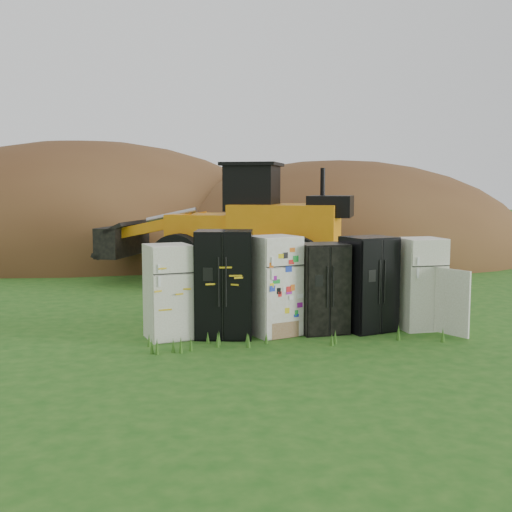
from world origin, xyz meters
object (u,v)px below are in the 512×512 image
at_px(fridge_dark_mid, 323,288).
at_px(fridge_black_right, 368,284).
at_px(fridge_black_side, 224,284).
at_px(fridge_open_door, 420,284).
at_px(fridge_leftmost, 168,292).
at_px(fridge_sticker, 274,286).
at_px(wheel_loader, 223,224).

distance_m(fridge_dark_mid, fridge_black_right, 0.92).
height_order(fridge_black_side, fridge_black_right, fridge_black_side).
bearing_deg(fridge_open_door, fridge_black_side, 175.13).
height_order(fridge_leftmost, fridge_dark_mid, fridge_leftmost).
xyz_separation_m(fridge_sticker, fridge_black_right, (1.88, 0.01, -0.02)).
distance_m(fridge_sticker, fridge_dark_mid, 0.96).
height_order(fridge_leftmost, fridge_black_right, fridge_black_right).
relative_size(fridge_black_side, fridge_black_right, 1.08).
distance_m(fridge_black_side, wheel_loader, 6.66).
xyz_separation_m(fridge_black_side, fridge_dark_mid, (1.90, 0.01, -0.13)).
distance_m(fridge_black_side, fridge_dark_mid, 1.91).
xyz_separation_m(fridge_black_right, fridge_open_door, (1.06, -0.02, -0.02)).
bearing_deg(fridge_leftmost, fridge_black_side, -16.03).
relative_size(fridge_dark_mid, fridge_open_door, 0.96).
distance_m(fridge_leftmost, fridge_black_side, 1.05).
bearing_deg(fridge_leftmost, fridge_sticker, -14.69).
bearing_deg(wheel_loader, fridge_dark_mid, -57.91).
relative_size(fridge_black_side, fridge_dark_mid, 1.16).
bearing_deg(fridge_black_side, fridge_open_door, 11.48).
height_order(fridge_leftmost, fridge_black_side, fridge_black_side).
relative_size(fridge_black_right, wheel_loader, 0.26).
bearing_deg(fridge_leftmost, fridge_black_right, -13.95).
bearing_deg(wheel_loader, fridge_leftmost, -83.18).
bearing_deg(fridge_dark_mid, wheel_loader, 94.71).
distance_m(fridge_leftmost, fridge_sticker, 1.99).
distance_m(fridge_black_side, fridge_sticker, 0.95).
relative_size(fridge_open_door, wheel_loader, 0.25).
relative_size(fridge_sticker, fridge_open_door, 1.04).
xyz_separation_m(fridge_sticker, fridge_open_door, (2.94, -0.01, -0.04)).
bearing_deg(fridge_black_side, wheel_loader, 94.74).
height_order(fridge_dark_mid, wheel_loader, wheel_loader).
bearing_deg(fridge_dark_mid, fridge_sticker, 175.21).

